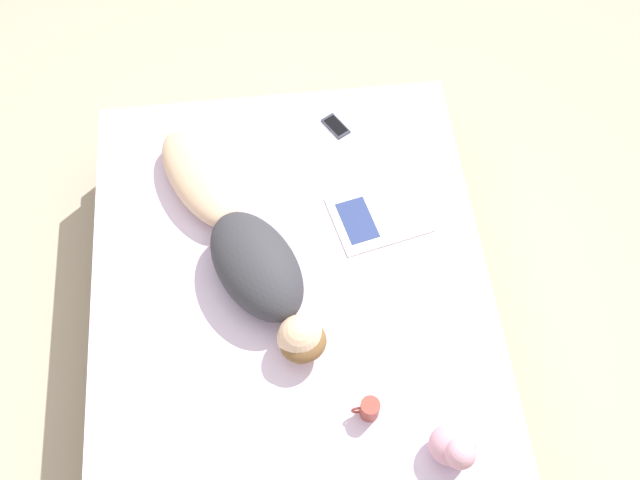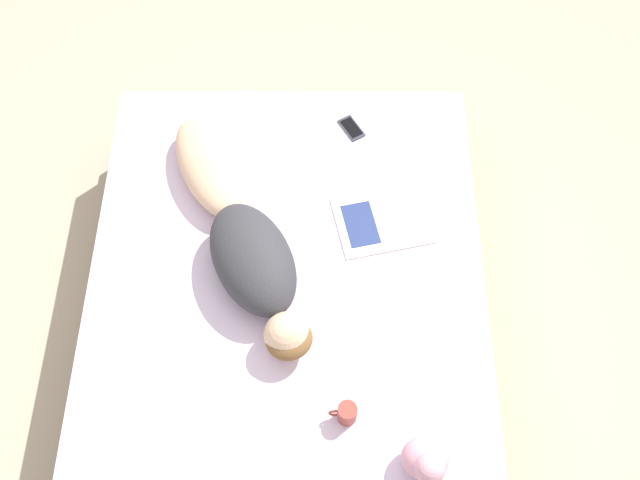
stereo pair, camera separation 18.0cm
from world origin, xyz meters
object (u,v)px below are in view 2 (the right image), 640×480
at_px(cell_phone, 351,128).
at_px(coffee_mug, 347,413).
at_px(open_magazine, 382,221).
at_px(person, 243,239).

bearing_deg(cell_phone, coffee_mug, 57.70).
xyz_separation_m(open_magazine, coffee_mug, (0.17, 0.87, 0.05)).
bearing_deg(open_magazine, person, 1.38).
xyz_separation_m(coffee_mug, cell_phone, (-0.04, -1.37, -0.05)).
bearing_deg(cell_phone, open_magazine, 73.21).
distance_m(open_magazine, coffee_mug, 0.88).
xyz_separation_m(open_magazine, cell_phone, (0.12, -0.51, 0.00)).
height_order(coffee_mug, cell_phone, coffee_mug).
height_order(person, cell_phone, person).
bearing_deg(person, open_magazine, 169.56).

